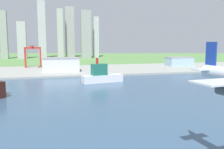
{
  "coord_description": "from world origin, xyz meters",
  "views": [
    {
      "loc": [
        -47.68,
        107.79,
        44.68
      ],
      "look_at": [
        -13.58,
        247.82,
        25.64
      ],
      "focal_mm": 39.41,
      "sensor_mm": 36.0,
      "label": 1
    }
  ],
  "objects_px": {
    "ferry_boat": "(101,76)",
    "port_crane_red": "(33,51)",
    "warehouse_main": "(61,65)",
    "warehouse_annex": "(179,61)"
  },
  "relations": [
    {
      "from": "ferry_boat",
      "to": "port_crane_red",
      "type": "relative_size",
      "value": 1.22
    },
    {
      "from": "ferry_boat",
      "to": "port_crane_red",
      "type": "distance_m",
      "value": 185.96
    },
    {
      "from": "port_crane_red",
      "to": "warehouse_main",
      "type": "height_order",
      "value": "port_crane_red"
    },
    {
      "from": "port_crane_red",
      "to": "ferry_boat",
      "type": "bearing_deg",
      "value": -62.91
    },
    {
      "from": "ferry_boat",
      "to": "warehouse_annex",
      "type": "height_order",
      "value": "ferry_boat"
    },
    {
      "from": "port_crane_red",
      "to": "warehouse_main",
      "type": "bearing_deg",
      "value": -57.83
    },
    {
      "from": "warehouse_main",
      "to": "port_crane_red",
      "type": "bearing_deg",
      "value": 122.17
    },
    {
      "from": "ferry_boat",
      "to": "warehouse_main",
      "type": "height_order",
      "value": "ferry_boat"
    },
    {
      "from": "ferry_boat",
      "to": "warehouse_main",
      "type": "relative_size",
      "value": 0.92
    },
    {
      "from": "ferry_boat",
      "to": "port_crane_red",
      "type": "bearing_deg",
      "value": 117.09
    }
  ]
}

